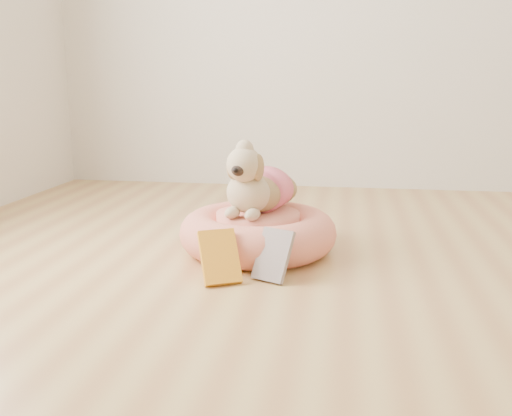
# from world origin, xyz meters

# --- Properties ---
(floor) EXTENTS (4.50, 4.50, 0.00)m
(floor) POSITION_xyz_m (0.00, 0.00, 0.00)
(floor) COLOR tan
(floor) RESTS_ON ground
(pet_bed) EXTENTS (0.63, 0.63, 0.16)m
(pet_bed) POSITION_xyz_m (-0.49, 0.79, 0.08)
(pet_bed) COLOR #DD7756
(pet_bed) RESTS_ON floor
(dog) EXTENTS (0.38, 0.47, 0.30)m
(dog) POSITION_xyz_m (-0.50, 0.79, 0.31)
(dog) COLOR brown
(dog) RESTS_ON pet_bed
(book_yellow) EXTENTS (0.17, 0.18, 0.17)m
(book_yellow) POSITION_xyz_m (-0.57, 0.43, 0.09)
(book_yellow) COLOR yellow
(book_yellow) RESTS_ON floor
(book_white) EXTENTS (0.15, 0.14, 0.17)m
(book_white) POSITION_xyz_m (-0.39, 0.47, 0.09)
(book_white) COLOR white
(book_white) RESTS_ON floor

